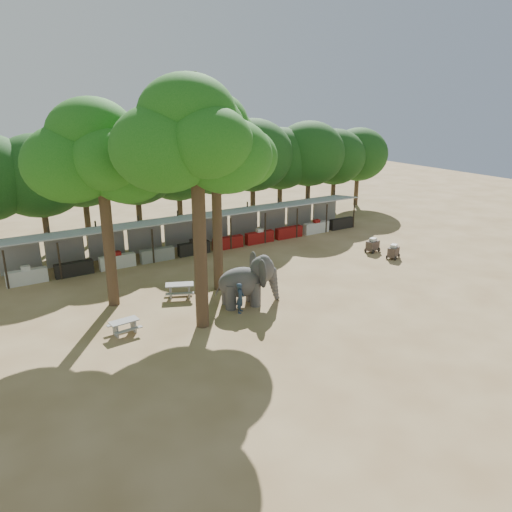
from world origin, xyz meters
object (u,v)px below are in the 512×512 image
picnic_table_far (180,289)px  elephant (248,280)px  picnic_table_near (124,325)px  cart_front (393,251)px  yard_tree_back (211,143)px  yard_tree_left (96,154)px  yard_tree_center (192,138)px  cart_back (373,245)px  handler (240,298)px

picnic_table_far → elephant: bearing=-21.9°
elephant → picnic_table_far: (-2.86, 2.88, -0.85)m
picnic_table_near → cart_front: size_ratio=1.19×
yard_tree_back → picnic_table_far: size_ratio=5.64×
yard_tree_left → yard_tree_center: 5.92m
yard_tree_back → elephant: 7.80m
picnic_table_far → cart_front: size_ratio=1.63×
cart_back → yard_tree_center: bearing=-177.5°
picnic_table_near → cart_back: (19.68, 3.36, 0.07)m
picnic_table_far → cart_back: bearing=25.3°
yard_tree_left → elephant: bearing=-31.6°
yard_tree_left → yard_tree_center: bearing=-59.0°
yard_tree_center → handler: bearing=5.0°
elephant → cart_front: (12.86, 1.52, -0.87)m
yard_tree_back → handler: (-0.45, -3.78, -7.72)m
yard_tree_back → handler: 8.60m
yard_tree_back → picnic_table_near: size_ratio=7.72×
yard_tree_center → elephant: (3.52, 0.99, -7.84)m
elephant → cart_front: bearing=19.4°
cart_back → yard_tree_back: bearing=169.0°
picnic_table_far → cart_front: 15.78m
elephant → cart_front: elephant is taller
handler → yard_tree_left: bearing=91.1°
yard_tree_back → picnic_table_far: yard_tree_back is taller
yard_tree_center → cart_front: size_ratio=9.77×
yard_tree_left → picnic_table_near: size_ratio=7.49×
yard_tree_back → elephant: size_ratio=3.08×
elephant → picnic_table_far: 4.15m
yard_tree_back → handler: bearing=-96.8°
yard_tree_center → elephant: size_ratio=3.27×
handler → cart_front: 14.01m
elephant → handler: bearing=-129.1°
yard_tree_left → picnic_table_far: 8.59m
yard_tree_center → picnic_table_near: bearing=163.5°
picnic_table_far → yard_tree_center: bearing=-76.3°
picnic_table_near → elephant: bearing=-5.5°
yard_tree_center → cart_back: bearing=15.2°
cart_front → picnic_table_near: bearing=159.7°
elephant → yard_tree_center: bearing=-151.7°
yard_tree_left → picnic_table_far: bearing=-17.2°
yard_tree_left → picnic_table_far: (3.66, -1.13, -7.68)m
picnic_table_near → picnic_table_far: 5.01m
yard_tree_back → handler: size_ratio=6.88×
elephant → picnic_table_near: 7.05m
picnic_table_far → cart_front: bearing=18.4°
yard_tree_center → picnic_table_far: 9.54m
elephant → handler: size_ratio=2.23×
yard_tree_back → cart_front: yard_tree_back is taller
picnic_table_far → cart_back: (15.55, 0.52, 0.00)m
elephant → handler: (-0.97, -0.76, -0.55)m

